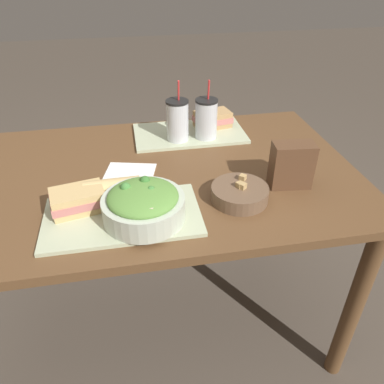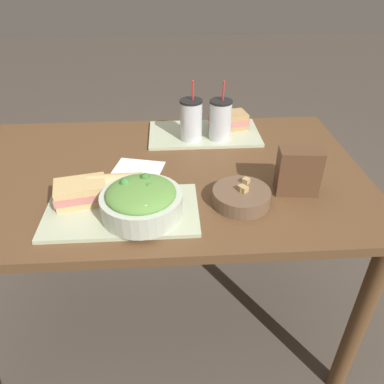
{
  "view_description": "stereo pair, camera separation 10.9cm",
  "coord_description": "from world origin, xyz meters",
  "px_view_note": "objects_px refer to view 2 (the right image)",
  "views": [
    {
      "loc": [
        -0.07,
        -1.1,
        1.42
      ],
      "look_at": [
        0.09,
        -0.22,
        0.81
      ],
      "focal_mm": 35.0,
      "sensor_mm": 36.0,
      "label": 1
    },
    {
      "loc": [
        0.04,
        -1.12,
        1.42
      ],
      "look_at": [
        0.09,
        -0.22,
        0.81
      ],
      "focal_mm": 35.0,
      "sensor_mm": 36.0,
      "label": 2
    }
  ],
  "objects_px": {
    "salad_bowl": "(141,200)",
    "drink_cup_dark": "(191,121)",
    "soup_bowl": "(241,196)",
    "sandwich_near": "(81,192)",
    "napkin_folded": "(139,168)",
    "chip_bag": "(298,171)",
    "sandwich_far": "(229,121)",
    "drink_cup_red": "(220,121)",
    "baguette_near": "(116,184)"
  },
  "relations": [
    {
      "from": "salad_bowl",
      "to": "drink_cup_dark",
      "type": "relative_size",
      "value": 0.99
    },
    {
      "from": "drink_cup_red",
      "to": "drink_cup_dark",
      "type": "bearing_deg",
      "value": 180.0
    },
    {
      "from": "drink_cup_dark",
      "to": "chip_bag",
      "type": "bearing_deg",
      "value": -50.59
    },
    {
      "from": "salad_bowl",
      "to": "drink_cup_dark",
      "type": "distance_m",
      "value": 0.51
    },
    {
      "from": "soup_bowl",
      "to": "sandwich_far",
      "type": "bearing_deg",
      "value": 86.02
    },
    {
      "from": "sandwich_far",
      "to": "napkin_folded",
      "type": "relative_size",
      "value": 0.87
    },
    {
      "from": "sandwich_far",
      "to": "drink_cup_dark",
      "type": "relative_size",
      "value": 0.71
    },
    {
      "from": "baguette_near",
      "to": "napkin_folded",
      "type": "height_order",
      "value": "baguette_near"
    },
    {
      "from": "sandwich_far",
      "to": "napkin_folded",
      "type": "height_order",
      "value": "sandwich_far"
    },
    {
      "from": "salad_bowl",
      "to": "napkin_folded",
      "type": "bearing_deg",
      "value": 95.74
    },
    {
      "from": "soup_bowl",
      "to": "chip_bag",
      "type": "height_order",
      "value": "chip_bag"
    },
    {
      "from": "drink_cup_dark",
      "to": "napkin_folded",
      "type": "relative_size",
      "value": 1.23
    },
    {
      "from": "drink_cup_dark",
      "to": "drink_cup_red",
      "type": "height_order",
      "value": "drink_cup_dark"
    },
    {
      "from": "baguette_near",
      "to": "napkin_folded",
      "type": "xyz_separation_m",
      "value": [
        0.05,
        0.17,
        -0.04
      ]
    },
    {
      "from": "soup_bowl",
      "to": "baguette_near",
      "type": "xyz_separation_m",
      "value": [
        -0.37,
        0.06,
        0.02
      ]
    },
    {
      "from": "soup_bowl",
      "to": "sandwich_near",
      "type": "xyz_separation_m",
      "value": [
        -0.47,
        0.02,
        0.02
      ]
    },
    {
      "from": "drink_cup_red",
      "to": "sandwich_far",
      "type": "bearing_deg",
      "value": 62.84
    },
    {
      "from": "sandwich_near",
      "to": "chip_bag",
      "type": "bearing_deg",
      "value": -9.22
    },
    {
      "from": "drink_cup_red",
      "to": "chip_bag",
      "type": "bearing_deg",
      "value": -62.51
    },
    {
      "from": "soup_bowl",
      "to": "napkin_folded",
      "type": "bearing_deg",
      "value": 144.75
    },
    {
      "from": "sandwich_far",
      "to": "chip_bag",
      "type": "bearing_deg",
      "value": -84.25
    },
    {
      "from": "soup_bowl",
      "to": "sandwich_far",
      "type": "relative_size",
      "value": 1.06
    },
    {
      "from": "sandwich_near",
      "to": "sandwich_far",
      "type": "xyz_separation_m",
      "value": [
        0.51,
        0.5,
        -0.0
      ]
    },
    {
      "from": "chip_bag",
      "to": "napkin_folded",
      "type": "height_order",
      "value": "chip_bag"
    },
    {
      "from": "soup_bowl",
      "to": "drink_cup_red",
      "type": "relative_size",
      "value": 0.76
    },
    {
      "from": "soup_bowl",
      "to": "drink_cup_dark",
      "type": "relative_size",
      "value": 0.75
    },
    {
      "from": "sandwich_near",
      "to": "drink_cup_red",
      "type": "xyz_separation_m",
      "value": [
        0.46,
        0.4,
        0.04
      ]
    },
    {
      "from": "salad_bowl",
      "to": "drink_cup_red",
      "type": "height_order",
      "value": "drink_cup_red"
    },
    {
      "from": "baguette_near",
      "to": "chip_bag",
      "type": "bearing_deg",
      "value": -91.91
    },
    {
      "from": "sandwich_near",
      "to": "napkin_folded",
      "type": "height_order",
      "value": "sandwich_near"
    },
    {
      "from": "sandwich_near",
      "to": "napkin_folded",
      "type": "bearing_deg",
      "value": 41.07
    },
    {
      "from": "salad_bowl",
      "to": "drink_cup_dark",
      "type": "bearing_deg",
      "value": 70.58
    },
    {
      "from": "sandwich_far",
      "to": "drink_cup_red",
      "type": "height_order",
      "value": "drink_cup_red"
    },
    {
      "from": "sandwich_far",
      "to": "napkin_folded",
      "type": "distance_m",
      "value": 0.46
    },
    {
      "from": "drink_cup_dark",
      "to": "drink_cup_red",
      "type": "relative_size",
      "value": 1.02
    },
    {
      "from": "soup_bowl",
      "to": "sandwich_near",
      "type": "height_order",
      "value": "sandwich_near"
    },
    {
      "from": "sandwich_near",
      "to": "chip_bag",
      "type": "relative_size",
      "value": 1.15
    },
    {
      "from": "drink_cup_dark",
      "to": "baguette_near",
      "type": "bearing_deg",
      "value": -124.37
    },
    {
      "from": "sandwich_near",
      "to": "baguette_near",
      "type": "xyz_separation_m",
      "value": [
        0.1,
        0.04,
        0.0
      ]
    },
    {
      "from": "chip_bag",
      "to": "sandwich_far",
      "type": "bearing_deg",
      "value": 113.2
    },
    {
      "from": "salad_bowl",
      "to": "sandwich_far",
      "type": "bearing_deg",
      "value": 60.06
    },
    {
      "from": "chip_bag",
      "to": "napkin_folded",
      "type": "relative_size",
      "value": 0.78
    },
    {
      "from": "soup_bowl",
      "to": "drink_cup_red",
      "type": "bearing_deg",
      "value": 91.66
    },
    {
      "from": "sandwich_far",
      "to": "drink_cup_red",
      "type": "xyz_separation_m",
      "value": [
        -0.05,
        -0.09,
        0.04
      ]
    },
    {
      "from": "napkin_folded",
      "to": "sandwich_far",
      "type": "bearing_deg",
      "value": 39.34
    },
    {
      "from": "salad_bowl",
      "to": "chip_bag",
      "type": "relative_size",
      "value": 1.57
    },
    {
      "from": "sandwich_near",
      "to": "sandwich_far",
      "type": "distance_m",
      "value": 0.71
    },
    {
      "from": "salad_bowl",
      "to": "soup_bowl",
      "type": "height_order",
      "value": "salad_bowl"
    },
    {
      "from": "drink_cup_red",
      "to": "napkin_folded",
      "type": "bearing_deg",
      "value": -147.28
    },
    {
      "from": "drink_cup_red",
      "to": "napkin_folded",
      "type": "relative_size",
      "value": 1.21
    }
  ]
}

